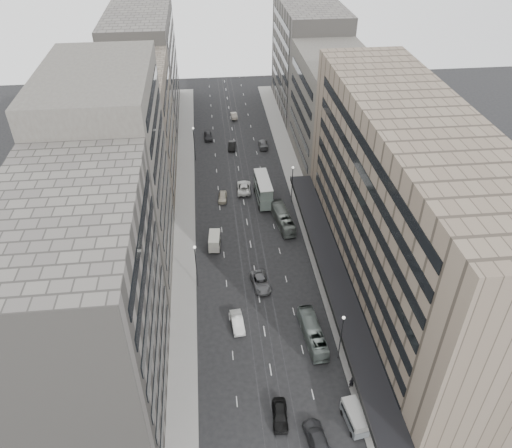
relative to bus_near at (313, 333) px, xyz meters
name	(u,v)px	position (x,y,z in m)	size (l,w,h in m)	color
ground	(265,336)	(-6.76, 1.27, -1.33)	(220.00, 220.00, 0.00)	black
sidewalk_right	(300,195)	(5.24, 38.77, -1.26)	(4.00, 125.00, 0.15)	gray
sidewalk_left	(185,201)	(-18.76, 38.77, -1.26)	(4.00, 125.00, 0.15)	gray
department_store	(405,213)	(14.70, 9.27, 13.61)	(19.20, 60.00, 30.00)	#796958
building_right_mid	(334,111)	(14.74, 53.27, 10.67)	(15.00, 28.00, 24.00)	#4F4B45
building_right_far	(308,59)	(14.74, 83.27, 12.67)	(15.00, 32.00, 28.00)	#67635D
building_left_a	(87,317)	(-28.26, -6.73, 13.67)	(15.00, 28.00, 30.00)	#67635D
building_left_b	(113,179)	(-28.26, 20.27, 15.67)	(15.00, 26.00, 34.00)	#4F4B45
building_left_c	(133,130)	(-28.26, 47.27, 11.17)	(15.00, 28.00, 25.00)	#746A5A
building_left_d	(144,69)	(-28.26, 80.27, 12.67)	(15.00, 38.00, 28.00)	#67635D
lamp_right_near	(342,333)	(2.94, -3.73, 3.87)	(0.44, 0.44, 8.32)	#262628
lamp_right_far	(292,180)	(2.94, 36.27, 3.87)	(0.44, 0.44, 8.32)	#262628
lamp_left_near	(196,261)	(-16.46, 13.27, 3.87)	(0.44, 0.44, 8.32)	#262628
lamp_left_far	(194,140)	(-16.46, 56.27, 3.87)	(0.44, 0.44, 8.32)	#262628
bus_near	(313,333)	(0.00, 0.00, 0.00)	(2.24, 9.58, 2.67)	gray
bus_far	(283,218)	(0.00, 28.76, 0.08)	(2.38, 10.19, 2.84)	gray
double_decker	(263,189)	(-2.74, 37.45, 1.40)	(3.15, 9.35, 5.06)	slate
vw_microbus	(355,417)	(2.44, -13.89, 0.06)	(2.63, 4.87, 2.51)	#565A5D
panel_van	(214,241)	(-13.28, 23.07, 0.16)	(2.45, 4.46, 2.71)	beige
sedan_0	(280,415)	(-6.58, -12.25, -0.52)	(1.92, 4.78, 1.63)	black
sedan_1	(237,322)	(-10.67, 3.77, -0.54)	(1.69, 4.85, 1.60)	silver
sedan_2	(261,282)	(-6.16, 12.11, -0.55)	(2.61, 5.67, 1.58)	slate
sedan_3	(317,438)	(-2.65, -15.76, -0.52)	(2.29, 5.62, 1.63)	#292A2C
sedan_4	(223,197)	(-11.01, 38.54, -0.61)	(1.70, 4.23, 1.44)	#BFB59E
sedan_5	(232,146)	(-7.55, 61.12, -0.57)	(1.63, 4.67, 1.54)	black
sedan_6	(244,187)	(-6.34, 41.69, -0.50)	(2.77, 6.01, 1.67)	white
sedan_7	(263,144)	(0.11, 61.16, -0.56)	(2.16, 5.32, 1.54)	#515153
sedan_8	(208,136)	(-13.14, 67.03, -0.52)	(1.93, 4.80, 1.64)	black
sedan_9	(234,115)	(-5.78, 79.05, -0.59)	(1.57, 4.49, 1.48)	#AC9F8E
pedestrian	(351,382)	(3.44, -8.75, -0.18)	(0.73, 0.48, 2.00)	black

